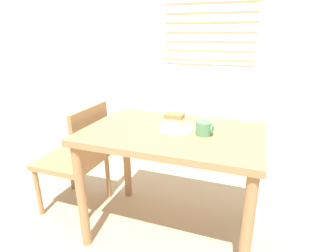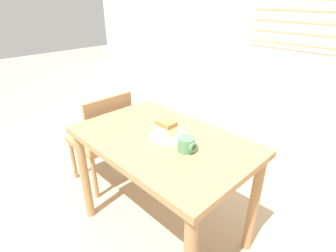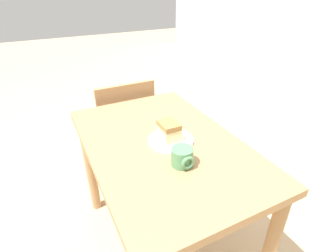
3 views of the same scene
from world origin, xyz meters
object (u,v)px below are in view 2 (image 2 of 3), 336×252
object	(u,v)px
chair_near_window	(103,137)
coffee_mug	(187,144)
plate	(168,136)
cake_slice	(166,128)
dining_table_near	(163,154)

from	to	relation	value
chair_near_window	coffee_mug	distance (m)	1.01
plate	coffee_mug	xyz separation A→B (m)	(0.19, -0.04, 0.03)
cake_slice	dining_table_near	bearing A→B (deg)	-93.96
dining_table_near	plate	size ratio (longest dim) A/B	4.92
dining_table_near	plate	world-z (taller)	plate
plate	coffee_mug	distance (m)	0.19
chair_near_window	dining_table_near	bearing A→B (deg)	88.02
cake_slice	coffee_mug	world-z (taller)	cake_slice
plate	coffee_mug	bearing A→B (deg)	-12.55
chair_near_window	cake_slice	distance (m)	0.83
chair_near_window	coffee_mug	world-z (taller)	chair_near_window
chair_near_window	plate	size ratio (longest dim) A/B	3.79
dining_table_near	chair_near_window	xyz separation A→B (m)	(-0.75, 0.03, -0.18)
dining_table_near	plate	distance (m)	0.13
dining_table_near	coffee_mug	xyz separation A→B (m)	(0.20, -0.00, 0.16)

